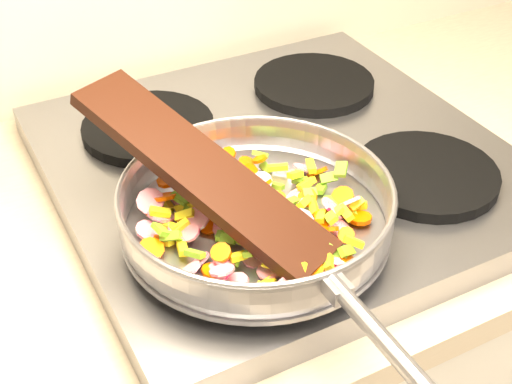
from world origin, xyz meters
name	(u,v)px	position (x,y,z in m)	size (l,w,h in m)	color
cooktop	(280,166)	(-0.70, 1.67, 0.92)	(0.60, 0.60, 0.04)	#939399
grate_fl	(234,239)	(-0.84, 1.52, 0.95)	(0.19, 0.19, 0.02)	black
grate_fr	(426,174)	(-0.56, 1.52, 0.95)	(0.19, 0.19, 0.02)	black
grate_bl	(148,127)	(-0.84, 1.81, 0.95)	(0.19, 0.19, 0.02)	black
grate_br	(314,84)	(-0.56, 1.81, 0.95)	(0.19, 0.19, 0.02)	black
saute_pan	(257,206)	(-0.81, 1.52, 0.99)	(0.36, 0.53, 0.06)	#9E9EA5
vegetable_heap	(248,214)	(-0.82, 1.53, 0.98)	(0.28, 0.29, 0.05)	red
wooden_spatula	(201,171)	(-0.86, 1.56, 1.03)	(0.34, 0.08, 0.02)	black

